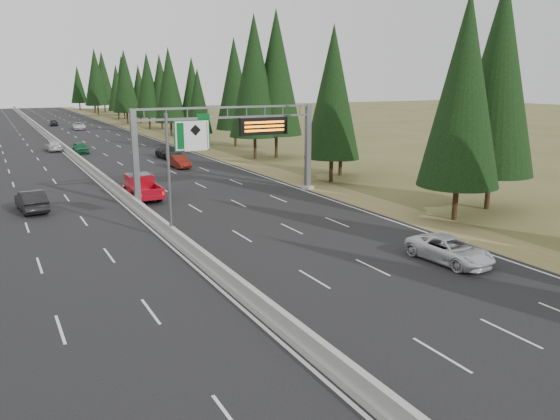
% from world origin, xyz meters
% --- Properties ---
extents(road, '(32.00, 260.00, 0.08)m').
position_xyz_m(road, '(0.00, 80.00, 0.04)').
color(road, black).
rests_on(road, ground).
extents(shoulder_right, '(3.60, 260.00, 0.06)m').
position_xyz_m(shoulder_right, '(17.80, 80.00, 0.03)').
color(shoulder_right, olive).
rests_on(shoulder_right, ground).
extents(median_barrier, '(0.70, 260.00, 0.85)m').
position_xyz_m(median_barrier, '(0.00, 80.00, 0.41)').
color(median_barrier, gray).
rests_on(median_barrier, road).
extents(sign_gantry, '(16.75, 0.98, 7.80)m').
position_xyz_m(sign_gantry, '(8.92, 34.88, 5.27)').
color(sign_gantry, slate).
rests_on(sign_gantry, road).
extents(hov_sign_pole, '(2.80, 0.50, 8.00)m').
position_xyz_m(hov_sign_pole, '(0.58, 24.97, 4.72)').
color(hov_sign_pole, slate).
rests_on(hov_sign_pole, road).
extents(tree_row_right, '(12.13, 240.73, 18.80)m').
position_xyz_m(tree_row_right, '(21.84, 70.05, 9.34)').
color(tree_row_right, black).
rests_on(tree_row_right, ground).
extents(silver_minivan, '(2.74, 5.31, 1.43)m').
position_xyz_m(silver_minivan, '(12.36, 13.20, 0.80)').
color(silver_minivan, silver).
rests_on(silver_minivan, road).
extents(red_pickup, '(2.19, 6.14, 2.00)m').
position_xyz_m(red_pickup, '(1.50, 38.55, 1.19)').
color(red_pickup, black).
rests_on(red_pickup, road).
extents(car_ahead_green, '(1.91, 4.46, 1.50)m').
position_xyz_m(car_ahead_green, '(1.56, 72.00, 0.83)').
color(car_ahead_green, '#145B32').
rests_on(car_ahead_green, road).
extents(car_ahead_dkred, '(1.63, 4.36, 1.42)m').
position_xyz_m(car_ahead_dkred, '(9.59, 52.88, 0.79)').
color(car_ahead_dkred, maroon).
rests_on(car_ahead_dkred, road).
extents(car_ahead_dkgrey, '(2.47, 5.59, 1.60)m').
position_xyz_m(car_ahead_dkgrey, '(10.81, 61.03, 0.88)').
color(car_ahead_dkgrey, black).
rests_on(car_ahead_dkgrey, road).
extents(car_ahead_white, '(2.84, 5.34, 1.43)m').
position_xyz_m(car_ahead_white, '(7.18, 110.58, 0.79)').
color(car_ahead_white, silver).
rests_on(car_ahead_white, road).
extents(car_ahead_far, '(1.90, 4.08, 1.35)m').
position_xyz_m(car_ahead_far, '(3.74, 123.13, 0.76)').
color(car_ahead_far, black).
rests_on(car_ahead_far, road).
extents(car_onc_near, '(2.24, 5.15, 1.65)m').
position_xyz_m(car_onc_near, '(-7.27, 37.59, 0.90)').
color(car_onc_near, black).
rests_on(car_onc_near, road).
extents(car_onc_white, '(2.09, 4.63, 1.54)m').
position_xyz_m(car_onc_white, '(-1.50, 76.01, 0.85)').
color(car_onc_white, silver).
rests_on(car_onc_white, road).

